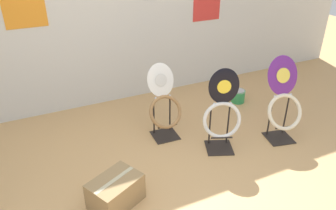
% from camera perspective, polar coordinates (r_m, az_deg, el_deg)
% --- Properties ---
extents(wall_back, '(8.00, 0.07, 2.60)m').
position_cam_1_polar(wall_back, '(4.18, -12.21, 16.83)').
color(wall_back, silver).
rests_on(wall_back, ground_plane).
extents(toilet_seat_display_white_plain, '(0.39, 0.35, 0.83)m').
position_cam_1_polar(toilet_seat_display_white_plain, '(3.59, -0.68, -0.16)').
color(toilet_seat_display_white_plain, black).
rests_on(toilet_seat_display_white_plain, ground_plane).
extents(toilet_seat_display_purple_note, '(0.45, 0.43, 0.92)m').
position_cam_1_polar(toilet_seat_display_purple_note, '(3.74, 19.47, 0.28)').
color(toilet_seat_display_purple_note, black).
rests_on(toilet_seat_display_purple_note, ground_plane).
extents(toilet_seat_display_jazz_black, '(0.41, 0.37, 0.92)m').
position_cam_1_polar(toilet_seat_display_jazz_black, '(3.38, 9.42, -1.37)').
color(toilet_seat_display_jazz_black, black).
rests_on(toilet_seat_display_jazz_black, ground_plane).
extents(paint_can, '(0.19, 0.19, 0.17)m').
position_cam_1_polar(paint_can, '(4.55, 12.10, 1.60)').
color(paint_can, '#2D8E4C').
rests_on(paint_can, ground_plane).
extents(storage_box, '(0.51, 0.46, 0.26)m').
position_cam_1_polar(storage_box, '(2.90, -9.10, -14.68)').
color(storage_box, '#93754C').
rests_on(storage_box, ground_plane).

